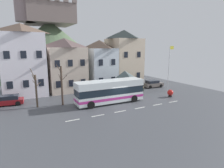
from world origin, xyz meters
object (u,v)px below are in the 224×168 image
at_px(parked_car_01, 9,100).
at_px(bare_tree_00, 62,85).
at_px(transit_bus, 110,92).
at_px(pedestrian_01, 135,91).
at_px(townhouse_03, 124,58).
at_px(townhouse_02, 100,64).
at_px(parked_car_02, 122,87).
at_px(townhouse_01, 65,65).
at_px(public_bench, 119,88).
at_px(harbour_buoy, 170,93).
at_px(parked_car_00, 153,84).
at_px(pedestrian_00, 143,91).
at_px(hilltop_castle, 50,46).
at_px(bare_tree_01, 36,90).
at_px(townhouse_00, 23,60).
at_px(bus_shelter, 125,75).
at_px(flagpole, 169,65).
at_px(pedestrian_02, 136,88).

relative_size(parked_car_01, bare_tree_00, 0.73).
relative_size(transit_bus, bare_tree_00, 1.77).
bearing_deg(pedestrian_01, townhouse_03, 69.43).
distance_m(townhouse_02, parked_car_02, 6.90).
xyz_separation_m(townhouse_01, public_bench, (8.24, -5.22, -4.22)).
bearing_deg(harbour_buoy, parked_car_00, 71.12).
height_order(parked_car_01, pedestrian_00, pedestrian_00).
bearing_deg(bare_tree_00, transit_bus, -19.63).
xyz_separation_m(hilltop_castle, bare_tree_01, (-7.85, -31.47, -5.69)).
xyz_separation_m(townhouse_00, townhouse_03, (19.19, 0.55, -0.09)).
bearing_deg(townhouse_01, bare_tree_00, -107.81).
bearing_deg(public_bench, bus_shelter, -93.33).
xyz_separation_m(townhouse_00, pedestrian_01, (15.85, -8.35, -4.95)).
xyz_separation_m(townhouse_01, flagpole, (16.08, -9.34, -0.07)).
height_order(townhouse_00, pedestrian_02, townhouse_00).
xyz_separation_m(pedestrian_00, harbour_buoy, (3.28, -2.76, -0.13)).
xyz_separation_m(bus_shelter, bare_tree_00, (-10.95, -1.51, -0.35)).
height_order(bus_shelter, bare_tree_01, bare_tree_01).
bearing_deg(townhouse_03, bus_shelter, -120.37).
relative_size(parked_car_02, pedestrian_00, 2.77).
height_order(parked_car_01, bare_tree_00, bare_tree_00).
relative_size(pedestrian_01, bare_tree_01, 0.29).
xyz_separation_m(townhouse_02, hilltop_castle, (-4.99, 23.27, 3.49)).
distance_m(townhouse_03, transit_bus, 14.61).
bearing_deg(parked_car_00, pedestrian_00, -138.63).
relative_size(townhouse_00, pedestrian_00, 7.71).
distance_m(townhouse_03, public_bench, 8.27).
relative_size(pedestrian_01, harbour_buoy, 1.25).
xyz_separation_m(harbour_buoy, bare_tree_00, (-16.15, 3.86, 2.14)).
bearing_deg(townhouse_02, harbour_buoy, -62.69).
xyz_separation_m(bare_tree_00, bare_tree_01, (-3.21, 0.59, -0.42)).
relative_size(transit_bus, bus_shelter, 2.51).
distance_m(hilltop_castle, bare_tree_01, 32.92).
xyz_separation_m(parked_car_00, pedestrian_00, (-5.72, -4.37, 0.11)).
xyz_separation_m(townhouse_01, harbour_buoy, (13.32, -12.68, -4.03)).
xyz_separation_m(townhouse_02, pedestrian_00, (3.25, -9.89, -3.79)).
bearing_deg(townhouse_03, flagpole, -67.52).
bearing_deg(townhouse_03, parked_car_00, -57.20).
relative_size(townhouse_01, parked_car_01, 2.32).
relative_size(parked_car_00, public_bench, 2.45).
xyz_separation_m(bus_shelter, flagpole, (7.97, -2.03, 1.46)).
xyz_separation_m(townhouse_03, bare_tree_00, (-15.13, -8.63, -2.83)).
distance_m(pedestrian_01, public_bench, 3.95).
bearing_deg(bus_shelter, townhouse_03, 59.63).
distance_m(hilltop_castle, flagpole, 35.74).
bearing_deg(pedestrian_00, hilltop_castle, 103.95).
height_order(bus_shelter, harbour_buoy, bus_shelter).
distance_m(townhouse_02, flagpole, 13.15).
distance_m(townhouse_01, pedestrian_02, 13.43).
bearing_deg(townhouse_00, transit_bus, -45.12).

